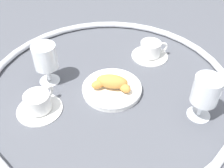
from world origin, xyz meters
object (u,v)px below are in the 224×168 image
at_px(coffee_cup_far, 39,104).
at_px(juice_glass_right, 206,92).
at_px(coffee_cup_near, 151,51).
at_px(juice_glass_left, 45,59).
at_px(pastry_plate, 112,89).
at_px(croissant_large, 112,82).

distance_m(coffee_cup_far, juice_glass_right, 0.47).
xyz_separation_m(coffee_cup_near, juice_glass_left, (0.31, 0.23, 0.07)).
bearing_deg(coffee_cup_far, coffee_cup_near, -127.84).
bearing_deg(juice_glass_right, coffee_cup_near, -54.78).
relative_size(pastry_plate, croissant_large, 1.41).
bearing_deg(coffee_cup_far, pastry_plate, -144.34).
distance_m(pastry_plate, juice_glass_left, 0.23).
relative_size(pastry_plate, coffee_cup_far, 1.41).
distance_m(croissant_large, coffee_cup_far, 0.23).
distance_m(pastry_plate, coffee_cup_near, 0.24).
bearing_deg(croissant_large, coffee_cup_near, -111.67).
height_order(croissant_large, juice_glass_left, juice_glass_left).
height_order(pastry_plate, juice_glass_left, juice_glass_left).
bearing_deg(pastry_plate, coffee_cup_near, -112.00).
bearing_deg(pastry_plate, croissant_large, 93.98).
height_order(coffee_cup_near, coffee_cup_far, same).
distance_m(coffee_cup_near, juice_glass_right, 0.32).
bearing_deg(juice_glass_right, pastry_plate, -7.36).
height_order(pastry_plate, croissant_large, croissant_large).
distance_m(pastry_plate, coffee_cup_far, 0.23).
height_order(croissant_large, coffee_cup_far, croissant_large).
distance_m(pastry_plate, juice_glass_right, 0.29).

